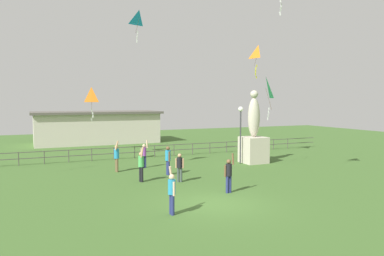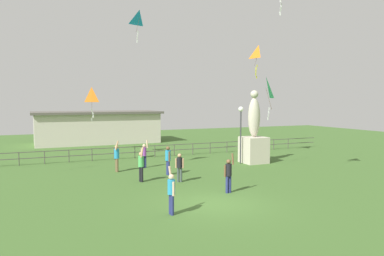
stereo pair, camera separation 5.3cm
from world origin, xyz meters
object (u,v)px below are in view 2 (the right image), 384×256
object	(u,v)px
statue_monument	(254,140)
person_6	(144,154)
person_5	(171,191)
kite_7	(258,54)
lamppost	(241,122)
person_3	(117,156)
person_0	(168,159)
person_1	(180,166)
kite_6	(92,96)
kite_4	(266,89)
person_2	(229,173)
kite_1	(139,19)
person_4	(141,164)

from	to	relation	value
statue_monument	person_6	size ratio (longest dim) A/B	2.80
person_5	kite_7	distance (m)	17.64
kite_7	lamppost	bearing A→B (deg)	-143.85
statue_monument	person_3	xyz separation A→B (m)	(-9.86, 0.56, -0.66)
lamppost	person_0	world-z (taller)	lamppost
person_1	kite_6	bearing A→B (deg)	113.37
kite_6	person_0	bearing A→B (deg)	-58.91
person_0	kite_4	xyz separation A→B (m)	(7.04, 0.02, 4.31)
person_0	kite_7	xyz separation A→B (m)	(8.92, 3.76, 7.18)
statue_monument	kite_4	xyz separation A→B (m)	(-0.18, -1.66, 3.65)
kite_6	kite_7	distance (m)	13.09
person_1	person_6	size ratio (longest dim) A/B	0.85
person_1	person_6	bearing A→B (deg)	96.19
person_3	person_6	xyz separation A→B (m)	(2.00, 0.67, -0.06)
kite_4	person_6	bearing A→B (deg)	159.37
person_1	person_5	distance (m)	5.91
statue_monument	kite_7	world-z (taller)	kite_7
person_6	kite_7	xyz separation A→B (m)	(9.56, 0.86, 7.24)
person_2	person_1	bearing A→B (deg)	111.73
statue_monument	person_5	size ratio (longest dim) A/B	2.76
person_0	kite_1	bearing A→B (deg)	89.91
statue_monument	kite_7	size ratio (longest dim) A/B	2.05
statue_monument	lamppost	size ratio (longest dim) A/B	1.28
person_6	person_1	bearing A→B (deg)	-83.81
statue_monument	kite_1	world-z (taller)	kite_1
kite_1	person_3	bearing A→B (deg)	-124.93
person_2	person_6	bearing A→B (deg)	102.50
person_3	person_5	bearing A→B (deg)	-89.69
person_6	kite_6	xyz separation A→B (m)	(-2.91, 2.98, 3.87)
person_2	kite_4	size ratio (longest dim) A/B	0.66
person_0	person_6	distance (m)	2.97
person_4	kite_6	world-z (taller)	kite_6
kite_6	kite_7	world-z (taller)	kite_7
kite_1	person_1	bearing A→B (deg)	-90.70
person_4	person_1	bearing A→B (deg)	-24.75
person_5	person_2	bearing A→B (deg)	29.59
person_2	person_5	size ratio (longest dim) A/B	1.02
lamppost	person_4	world-z (taller)	lamppost
person_1	kite_4	xyz separation A→B (m)	(7.13, 2.14, 4.40)
statue_monument	person_3	world-z (taller)	statue_monument
kite_6	person_6	bearing A→B (deg)	-45.64
person_0	person_1	xyz separation A→B (m)	(-0.09, -2.12, -0.09)
statue_monument	kite_6	distance (m)	11.98
lamppost	person_0	distance (m)	6.70
lamppost	person_6	xyz separation A→B (m)	(-6.78, 1.17, -2.06)
person_3	person_5	distance (m)	9.72
lamppost	kite_6	xyz separation A→B (m)	(-9.70, 4.15, 1.80)
person_1	person_5	world-z (taller)	person_5
person_0	person_1	distance (m)	2.13
person_3	kite_4	size ratio (longest dim) A/B	0.68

